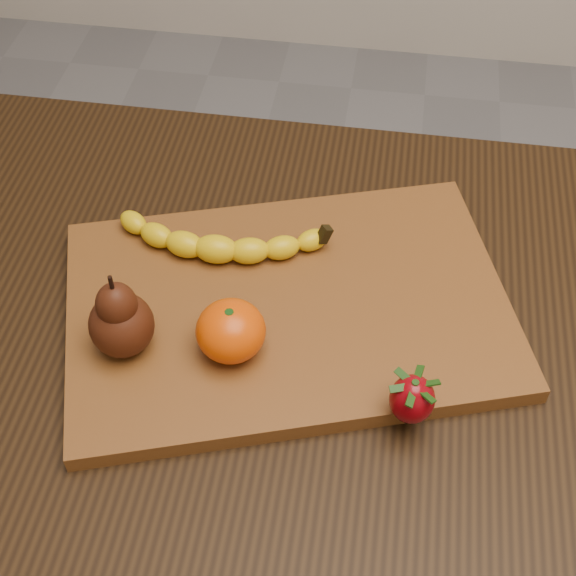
# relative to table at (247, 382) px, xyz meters

# --- Properties ---
(table) EXTENTS (1.00, 0.70, 0.76)m
(table) POSITION_rel_table_xyz_m (0.00, 0.00, 0.00)
(table) COLOR black
(table) RESTS_ON ground
(cutting_board) EXTENTS (0.52, 0.43, 0.02)m
(cutting_board) POSITION_rel_table_xyz_m (0.04, 0.03, 0.11)
(cutting_board) COLOR brown
(cutting_board) RESTS_ON table
(banana) EXTENTS (0.20, 0.06, 0.03)m
(banana) POSITION_rel_table_xyz_m (-0.04, 0.07, 0.13)
(banana) COLOR yellow
(banana) RESTS_ON cutting_board
(pear) EXTENTS (0.08, 0.08, 0.10)m
(pear) POSITION_rel_table_xyz_m (-0.11, -0.05, 0.17)
(pear) COLOR #3F180A
(pear) RESTS_ON cutting_board
(mandarin) EXTENTS (0.08, 0.08, 0.06)m
(mandarin) POSITION_rel_table_xyz_m (-0.00, -0.04, 0.15)
(mandarin) COLOR #E14602
(mandarin) RESTS_ON cutting_board
(strawberry) EXTENTS (0.05, 0.05, 0.05)m
(strawberry) POSITION_rel_table_xyz_m (0.17, -0.09, 0.14)
(strawberry) COLOR maroon
(strawberry) RESTS_ON cutting_board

